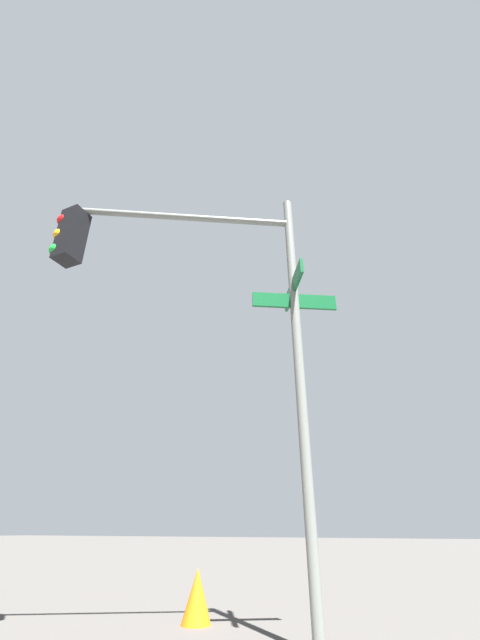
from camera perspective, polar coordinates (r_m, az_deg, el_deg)
name	(u,v)px	position (r m, az deg, el deg)	size (l,w,h in m)	color
traffic_signal_near	(187,287)	(5.23, -7.59, 4.66)	(3.28, 2.10, 5.33)	slate
traffic_cone	(197,596)	(5.86, -6.14, -34.41)	(0.36, 0.36, 0.58)	orange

